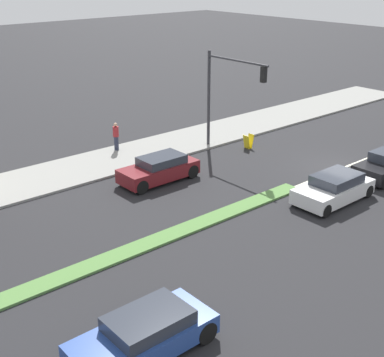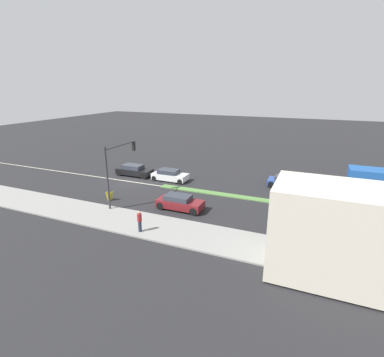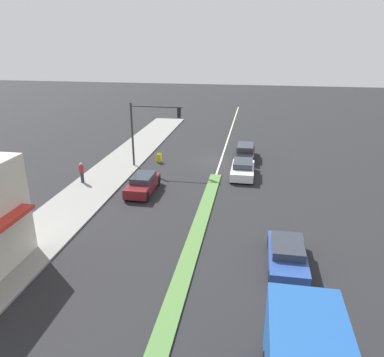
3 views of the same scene
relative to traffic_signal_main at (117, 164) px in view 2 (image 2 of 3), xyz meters
The scene contains 11 objects.
ground_plane 16.83m from the traffic_signal_main, 111.97° to the left, with size 160.00×160.00×0.00m, color #232326.
sidewalk_right 16.40m from the traffic_signal_main, 79.61° to the left, with size 4.00×73.00×0.12m, color gray.
lane_marking_center 7.79m from the traffic_signal_main, 155.28° to the right, with size 0.16×60.00×0.01m, color beige.
building_corner_store 18.52m from the traffic_signal_main, 76.38° to the left, with size 4.96×7.13×5.34m.
traffic_signal_main is the anchor object (origin of this frame).
pedestrian 6.98m from the traffic_signal_main, 49.94° to the left, with size 0.34×0.34×1.65m.
warning_aframe_sign 3.81m from the traffic_signal_main, 108.06° to the right, with size 0.45×0.53×0.84m.
coupe_blue 18.02m from the traffic_signal_main, 128.88° to the left, with size 1.86×4.25×1.23m.
suv_black 9.76m from the traffic_signal_main, 154.77° to the right, with size 1.77×4.42×1.36m.
sedan_maroon 6.63m from the traffic_signal_main, 101.24° to the left, with size 1.72×4.11×1.31m.
van_white 9.00m from the traffic_signal_main, behind, with size 1.86×4.09×1.29m.
Camera 2 is at (27.23, 19.21, 10.58)m, focal length 28.00 mm.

